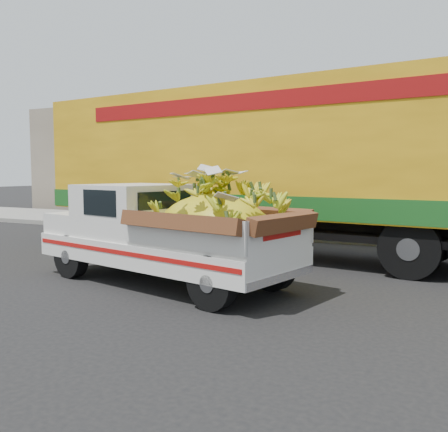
% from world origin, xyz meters
% --- Properties ---
extents(ground, '(100.00, 100.00, 0.00)m').
position_xyz_m(ground, '(0.00, 0.00, 0.00)').
color(ground, black).
rests_on(ground, ground).
extents(curb, '(60.00, 0.25, 0.15)m').
position_xyz_m(curb, '(0.00, 6.37, 0.07)').
color(curb, gray).
rests_on(curb, ground).
extents(sidewalk, '(60.00, 4.00, 0.14)m').
position_xyz_m(sidewalk, '(0.00, 8.47, 0.07)').
color(sidewalk, gray).
rests_on(sidewalk, ground).
extents(building_left, '(18.00, 6.00, 5.00)m').
position_xyz_m(building_left, '(-8.00, 14.37, 2.50)').
color(building_left, gray).
rests_on(building_left, ground).
extents(pickup_truck, '(5.10, 2.81, 1.69)m').
position_xyz_m(pickup_truck, '(-1.42, 0.17, 0.91)').
color(pickup_truck, black).
rests_on(pickup_truck, ground).
extents(semi_trailer, '(12.04, 3.90, 3.80)m').
position_xyz_m(semi_trailer, '(-1.36, 3.91, 2.12)').
color(semi_trailer, black).
rests_on(semi_trailer, ground).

